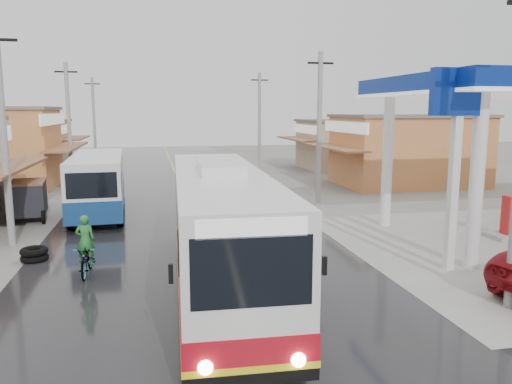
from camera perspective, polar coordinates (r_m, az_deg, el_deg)
ground at (r=11.75m, az=-1.99°, el=-15.63°), size 120.00×120.00×0.00m
road at (r=26.04m, az=-7.67°, el=-1.73°), size 12.00×90.00×0.02m
centre_line at (r=26.04m, az=-7.67°, el=-1.70°), size 0.15×90.00×0.01m
shopfronts_right at (r=28.52m, az=24.50°, el=-1.55°), size 11.00×44.00×4.80m
utility_poles_left at (r=27.46m, az=-22.56°, el=-1.81°), size 1.60×50.00×8.00m
utility_poles_right at (r=27.43m, az=7.07°, el=-1.18°), size 1.60×36.00×8.00m
coach_bus at (r=13.92m, az=-4.12°, el=-4.15°), size 3.03×11.53×3.57m
second_bus at (r=25.12m, az=-17.60°, el=1.03°), size 2.68×8.65×2.84m
cyclist at (r=16.07m, az=-18.78°, el=-6.84°), size 0.68×1.78×1.90m
tricycle_near at (r=24.80m, az=-24.57°, el=-0.63°), size 1.81×2.39×1.82m
tyre_stack at (r=18.25m, az=-24.01°, el=-6.53°), size 0.90×0.90×0.46m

